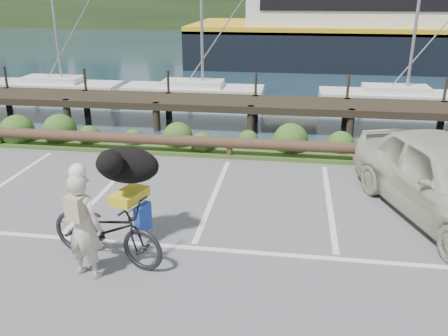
# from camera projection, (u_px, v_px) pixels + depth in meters

# --- Properties ---
(ground) EXTENTS (72.00, 72.00, 0.00)m
(ground) POSITION_uv_depth(u_px,v_px,m) (197.00, 237.00, 9.07)
(ground) COLOR #575759
(harbor_backdrop) EXTENTS (170.00, 160.00, 30.00)m
(harbor_backdrop) POSITION_uv_depth(u_px,v_px,m) (290.00, 16.00, 81.58)
(harbor_backdrop) COLOR #182C3A
(harbor_backdrop) RESTS_ON ground
(vegetation_strip) EXTENTS (34.00, 1.60, 0.10)m
(vegetation_strip) POSITION_uv_depth(u_px,v_px,m) (233.00, 149.00, 13.95)
(vegetation_strip) COLOR #3D5B21
(vegetation_strip) RESTS_ON ground
(log_rail) EXTENTS (32.00, 0.30, 0.60)m
(log_rail) POSITION_uv_depth(u_px,v_px,m) (230.00, 158.00, 13.33)
(log_rail) COLOR #443021
(log_rail) RESTS_ON ground
(bicycle) EXTENTS (2.39, 1.39, 1.19)m
(bicycle) POSITION_uv_depth(u_px,v_px,m) (106.00, 229.00, 8.14)
(bicycle) COLOR black
(bicycle) RESTS_ON ground
(cyclist) EXTENTS (0.76, 0.60, 1.82)m
(cyclist) POSITION_uv_depth(u_px,v_px,m) (84.00, 226.00, 7.58)
(cyclist) COLOR #BEB5A1
(cyclist) RESTS_ON ground
(dog) EXTENTS (0.87, 1.28, 0.67)m
(dog) POSITION_uv_depth(u_px,v_px,m) (127.00, 165.00, 8.42)
(dog) COLOR black
(dog) RESTS_ON bicycle
(parked_car) EXTENTS (3.57, 5.43, 1.72)m
(parked_car) POSITION_uv_depth(u_px,v_px,m) (446.00, 179.00, 9.58)
(parked_car) COLOR #B3B39D
(parked_car) RESTS_ON ground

